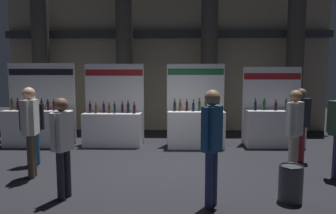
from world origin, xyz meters
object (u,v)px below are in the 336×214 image
exhibitor_booth_1 (113,125)px  visitor_0 (212,138)px  visitor_5 (63,140)px  exhibitor_booth_3 (274,125)px  visitor_2 (30,124)px  exhibitor_booth_2 (196,125)px  visitor_1 (294,126)px  exhibitor_booth_0 (39,124)px  visitor_4 (32,124)px  visitor_6 (300,118)px  trash_bin (291,183)px

exhibitor_booth_1 → visitor_0: 4.72m
exhibitor_booth_1 → visitor_5: 3.82m
exhibitor_booth_3 → visitor_2: bearing=-153.5°
exhibitor_booth_2 → visitor_0: bearing=-90.2°
visitor_0 → visitor_1: size_ratio=1.04×
exhibitor_booth_0 → visitor_5: size_ratio=1.42×
visitor_2 → visitor_4: visitor_2 is taller
exhibitor_booth_0 → exhibitor_booth_1: (2.13, 0.10, -0.03)m
exhibitor_booth_2 → visitor_6: 2.76m
visitor_0 → visitor_6: visitor_0 is taller
exhibitor_booth_2 → visitor_0: (-0.01, -3.90, 0.47)m
visitor_5 → exhibitor_booth_3: bearing=-25.7°
trash_bin → visitor_4: bearing=159.9°
exhibitor_booth_1 → visitor_2: bearing=-110.6°
trash_bin → visitor_0: visitor_0 is taller
exhibitor_booth_0 → visitor_0: exhibitor_booth_0 is taller
exhibitor_booth_2 → visitor_0: 3.93m
exhibitor_booth_3 → visitor_4: 6.36m
visitor_0 → exhibitor_booth_0: bearing=-97.2°
visitor_4 → visitor_6: visitor_6 is taller
visitor_1 → visitor_6: visitor_1 is taller
exhibitor_booth_2 → exhibitor_booth_3: bearing=4.4°
exhibitor_booth_2 → visitor_2: exhibitor_booth_2 is taller
visitor_1 → visitor_2: size_ratio=0.97×
trash_bin → visitor_2: (-4.73, 1.03, 0.79)m
exhibitor_booth_0 → visitor_5: 4.27m
visitor_5 → visitor_6: visitor_6 is taller
visitor_1 → visitor_2: 5.21m
exhibitor_booth_3 → visitor_1: (-0.45, -2.68, 0.43)m
exhibitor_booth_2 → visitor_6: exhibitor_booth_2 is taller
exhibitor_booth_1 → visitor_5: bearing=-90.6°
visitor_0 → visitor_4: 4.33m
exhibitor_booth_2 → visitor_2: bearing=-142.3°
visitor_2 → visitor_4: 0.93m
visitor_6 → visitor_0: bearing=24.7°
exhibitor_booth_0 → visitor_0: (4.49, -3.96, 0.46)m
visitor_6 → visitor_1: bearing=41.1°
visitor_0 → visitor_1: 2.27m
exhibitor_booth_0 → visitor_4: exhibitor_booth_0 is taller
exhibitor_booth_1 → visitor_2: 3.03m
exhibitor_booth_0 → visitor_6: 7.00m
exhibitor_booth_1 → visitor_6: size_ratio=1.36×
exhibitor_booth_1 → visitor_4: size_ratio=1.47×
exhibitor_booth_1 → visitor_6: (4.70, -1.59, 0.45)m
exhibitor_booth_3 → visitor_2: size_ratio=1.25×
exhibitor_booth_2 → visitor_0: exhibitor_booth_2 is taller
exhibitor_booth_3 → exhibitor_booth_1: bearing=-179.7°
visitor_0 → visitor_1: bearing=162.2°
exhibitor_booth_3 → visitor_0: (-2.24, -4.08, 0.47)m
visitor_2 → visitor_6: visitor_2 is taller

